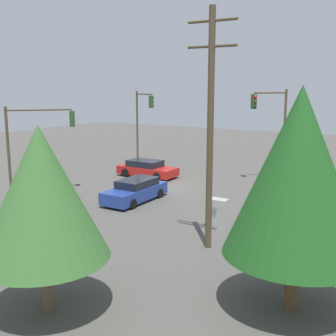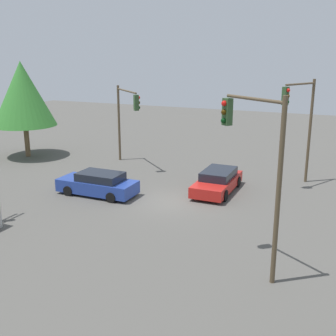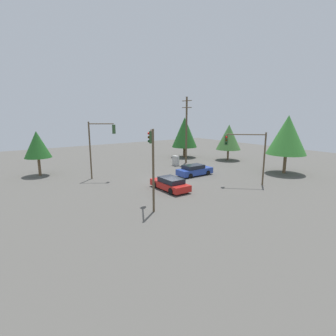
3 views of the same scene
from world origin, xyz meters
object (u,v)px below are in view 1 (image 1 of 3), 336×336
object	(u,v)px
sedan_red	(147,169)
traffic_signal_cross	(143,116)
traffic_signal_main	(36,133)
traffic_signal_aux	(273,120)
electrical_cabinet	(218,213)
sedan_blue	(135,191)

from	to	relation	value
sedan_red	traffic_signal_cross	xyz separation A→B (m)	(-3.29, 4.20, 3.82)
traffic_signal_main	traffic_signal_cross	world-z (taller)	traffic_signal_cross
traffic_signal_main	traffic_signal_aux	world-z (taller)	traffic_signal_aux
traffic_signal_cross	electrical_cabinet	size ratio (longest dim) A/B	4.42
electrical_cabinet	traffic_signal_aux	bearing A→B (deg)	95.81
sedan_blue	traffic_signal_cross	bearing A→B (deg)	-57.34
traffic_signal_aux	electrical_cabinet	world-z (taller)	traffic_signal_aux
traffic_signal_aux	traffic_signal_main	bearing A→B (deg)	-10.03
sedan_blue	traffic_signal_aux	bearing A→B (deg)	-116.83
sedan_blue	sedan_red	bearing A→B (deg)	-61.34
traffic_signal_main	electrical_cabinet	size ratio (longest dim) A/B	3.87
sedan_red	sedan_blue	bearing A→B (deg)	28.66
sedan_blue	electrical_cabinet	distance (m)	6.78
traffic_signal_main	sedan_red	bearing A→B (deg)	20.85
sedan_red	traffic_signal_aux	bearing A→B (deg)	115.11
sedan_red	traffic_signal_aux	size ratio (longest dim) A/B	0.69
sedan_blue	traffic_signal_main	size ratio (longest dim) A/B	0.82
traffic_signal_main	traffic_signal_aux	xyz separation A→B (m)	(11.95, 12.15, 0.58)
traffic_signal_aux	electrical_cabinet	distance (m)	12.94
traffic_signal_main	sedan_blue	bearing A→B (deg)	-32.40
traffic_signal_cross	traffic_signal_aux	xyz separation A→B (m)	(11.99, -0.12, 0.14)
traffic_signal_main	traffic_signal_aux	size ratio (longest dim) A/B	0.85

